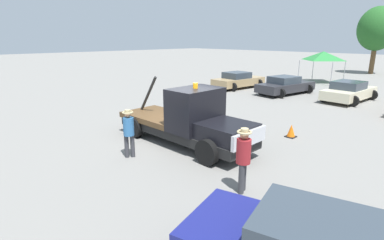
{
  "coord_description": "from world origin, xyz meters",
  "views": [
    {
      "loc": [
        8.32,
        -7.63,
        4.05
      ],
      "look_at": [
        0.5,
        0.0,
        1.05
      ],
      "focal_mm": 28.0,
      "sensor_mm": 36.0,
      "label": 1
    }
  ],
  "objects": [
    {
      "name": "parked_car_cream",
      "position": [
        1.6,
        13.37,
        0.65
      ],
      "size": [
        2.64,
        4.65,
        1.34
      ],
      "rotation": [
        0.0,
        0.0,
        1.51
      ],
      "color": "beige",
      "rests_on": "ground"
    },
    {
      "name": "parked_car_tan",
      "position": [
        -6.79,
        12.47,
        0.65
      ],
      "size": [
        2.73,
        4.77,
        1.34
      ],
      "rotation": [
        0.0,
        0.0,
        1.47
      ],
      "color": "tan",
      "rests_on": "ground"
    },
    {
      "name": "person_near_truck",
      "position": [
        3.99,
        -1.51,
        1.06
      ],
      "size": [
        0.4,
        0.4,
        1.8
      ],
      "rotation": [
        0.0,
        0.0,
        0.39
      ],
      "color": "#38383D",
      "rests_on": "ground"
    },
    {
      "name": "ground_plane",
      "position": [
        0.0,
        0.0,
        0.0
      ],
      "size": [
        160.0,
        160.0,
        0.0
      ],
      "primitive_type": "plane",
      "color": "gray"
    },
    {
      "name": "person_at_hood",
      "position": [
        -0.24,
        -2.32,
        1.01
      ],
      "size": [
        0.38,
        0.38,
        1.71
      ],
      "rotation": [
        0.0,
        0.0,
        2.6
      ],
      "color": "#38383D",
      "rests_on": "ground"
    },
    {
      "name": "canopy_tent_green",
      "position": [
        -3.35,
        20.68,
        2.45
      ],
      "size": [
        3.09,
        3.09,
        2.86
      ],
      "color": "#9E9EA3",
      "rests_on": "ground"
    },
    {
      "name": "tow_truck",
      "position": [
        0.38,
        0.01,
        0.96
      ],
      "size": [
        6.21,
        2.17,
        2.51
      ],
      "rotation": [
        0.0,
        0.0,
        0.01
      ],
      "color": "black",
      "rests_on": "ground"
    },
    {
      "name": "parked_car_charcoal",
      "position": [
        -2.64,
        12.73,
        0.65
      ],
      "size": [
        2.89,
        4.97,
        1.34
      ],
      "rotation": [
        0.0,
        0.0,
        1.41
      ],
      "color": "#2D2D33",
      "rests_on": "ground"
    },
    {
      "name": "traffic_cone",
      "position": [
        2.64,
        3.76,
        0.25
      ],
      "size": [
        0.4,
        0.4,
        0.55
      ],
      "color": "black",
      "rests_on": "ground"
    },
    {
      "name": "tree_left",
      "position": [
        -2.26,
        31.9,
        5.02
      ],
      "size": [
        4.19,
        4.19,
        7.48
      ],
      "color": "brown",
      "rests_on": "ground"
    }
  ]
}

